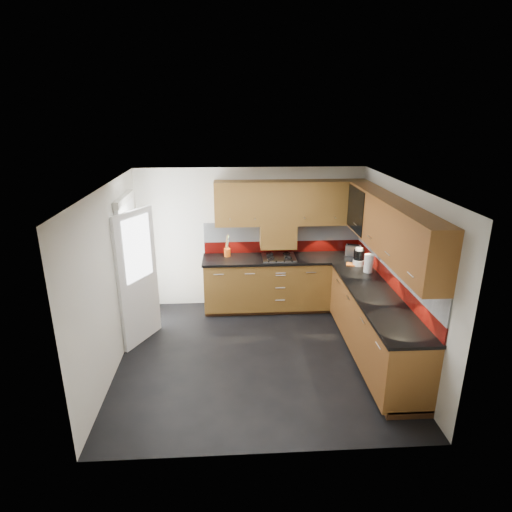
{
  "coord_description": "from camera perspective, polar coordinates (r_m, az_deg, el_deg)",
  "views": [
    {
      "loc": [
        -0.34,
        -5.22,
        3.3
      ],
      "look_at": [
        0.02,
        0.65,
        1.27
      ],
      "focal_mm": 30.0,
      "sensor_mm": 36.0,
      "label": 1
    }
  ],
  "objects": [
    {
      "name": "extractor_hood",
      "position": [
        7.19,
        2.97,
        2.72
      ],
      "size": [
        0.6,
        0.33,
        0.4
      ],
      "primitive_type": "cube",
      "color": "#583713",
      "rests_on": "room"
    },
    {
      "name": "room",
      "position": [
        5.53,
        0.22,
        0.06
      ],
      "size": [
        4.0,
        3.8,
        2.64
      ],
      "color": "black"
    },
    {
      "name": "glass_cabinet",
      "position": [
        6.76,
        14.32,
        6.22
      ],
      "size": [
        0.32,
        0.8,
        0.66
      ],
      "color": "black",
      "rests_on": "room"
    },
    {
      "name": "paper_towel",
      "position": [
        6.7,
        14.78,
        -0.95
      ],
      "size": [
        0.17,
        0.17,
        0.28
      ],
      "primitive_type": "cylinder",
      "rotation": [
        0.0,
        0.0,
        -0.36
      ],
      "color": "white",
      "rests_on": "countertop"
    },
    {
      "name": "upper_cabinets",
      "position": [
        6.37,
        10.92,
        5.45
      ],
      "size": [
        2.5,
        3.2,
        0.72
      ],
      "color": "#583713",
      "rests_on": "room"
    },
    {
      "name": "utensil_pot",
      "position": [
        7.2,
        -3.86,
        0.65
      ],
      "size": [
        0.11,
        0.11,
        0.39
      ],
      "color": "#C35012",
      "rests_on": "countertop"
    },
    {
      "name": "orange_cloth",
      "position": [
        6.99,
        12.6,
        -1.08
      ],
      "size": [
        0.18,
        0.17,
        0.02
      ],
      "primitive_type": "cube",
      "rotation": [
        0.0,
        0.0,
        -0.28
      ],
      "color": "orange",
      "rests_on": "countertop"
    },
    {
      "name": "food_processor",
      "position": [
        6.95,
        13.54,
        -0.16
      ],
      "size": [
        0.17,
        0.17,
        0.29
      ],
      "color": "white",
      "rests_on": "countertop"
    },
    {
      "name": "back_door",
      "position": [
        6.54,
        -15.99,
        -1.98
      ],
      "size": [
        0.42,
        1.19,
        2.04
      ],
      "color": "white",
      "rests_on": "room"
    },
    {
      "name": "toaster",
      "position": [
        7.43,
        12.82,
        0.76
      ],
      "size": [
        0.29,
        0.23,
        0.18
      ],
      "color": "silver",
      "rests_on": "countertop"
    },
    {
      "name": "backsplash",
      "position": [
        6.69,
        10.68,
        0.51
      ],
      "size": [
        2.7,
        3.2,
        0.54
      ],
      "color": "maroon",
      "rests_on": "countertop"
    },
    {
      "name": "base_cabinets",
      "position": [
        6.74,
        8.96,
        -6.33
      ],
      "size": [
        2.7,
        3.2,
        0.95
      ],
      "color": "#583713",
      "rests_on": "room"
    },
    {
      "name": "countertop",
      "position": [
        6.53,
        9.08,
        -2.56
      ],
      "size": [
        2.72,
        3.22,
        0.04
      ],
      "color": "black",
      "rests_on": "base_cabinets"
    },
    {
      "name": "gas_hob",
      "position": [
        7.13,
        3.07,
        -0.17
      ],
      "size": [
        0.55,
        0.49,
        0.04
      ],
      "color": "silver",
      "rests_on": "countertop"
    }
  ]
}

